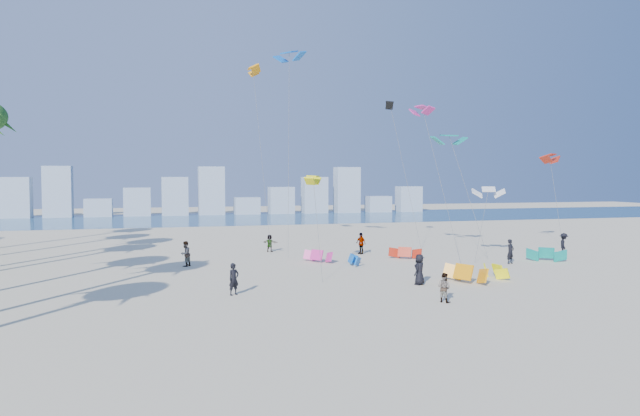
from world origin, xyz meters
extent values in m
plane|color=beige|center=(0.00, 0.00, 0.00)|extent=(220.00, 220.00, 0.00)
plane|color=navy|center=(0.00, 72.00, 0.01)|extent=(220.00, 220.00, 0.00)
imported|color=black|center=(-3.82, 9.49, 0.90)|extent=(0.79, 0.70, 1.81)
imported|color=gray|center=(6.72, 4.61, 0.79)|extent=(0.92, 0.97, 1.58)
imported|color=black|center=(7.66, 9.73, 0.95)|extent=(1.10, 1.06, 1.90)
imported|color=gray|center=(9.02, 24.66, 0.93)|extent=(0.85, 1.17, 1.85)
imported|color=black|center=(25.09, 18.97, 0.97)|extent=(1.28, 1.44, 1.93)
imported|color=gray|center=(1.73, 28.29, 0.77)|extent=(1.40, 1.24, 1.54)
imported|color=black|center=(18.16, 16.13, 0.94)|extent=(0.80, 0.68, 1.88)
imported|color=gray|center=(-5.93, 21.33, 0.94)|extent=(1.13, 1.16, 1.88)
cylinder|color=#595959|center=(2.40, 14.43, 3.35)|extent=(0.61, 4.67, 6.72)
cylinder|color=#595959|center=(13.27, 18.16, 6.16)|extent=(0.52, 6.00, 12.33)
cylinder|color=#595959|center=(17.02, 20.64, 5.08)|extent=(1.97, 3.30, 10.17)
cylinder|color=#595959|center=(1.06, 28.44, 8.28)|extent=(0.94, 3.84, 16.56)
cylinder|color=#595959|center=(14.42, 27.72, 6.84)|extent=(1.99, 3.06, 13.69)
cylinder|color=#595959|center=(16.99, 18.38, 2.83)|extent=(2.40, 2.11, 5.66)
cylinder|color=#595959|center=(2.79, 25.17, 8.63)|extent=(0.74, 2.64, 17.25)
cylinder|color=#595959|center=(28.97, 25.29, 4.36)|extent=(0.22, 2.06, 8.74)
cube|color=#9EADBF|center=(-29.60, 82.00, 3.30)|extent=(4.40, 3.00, 6.60)
cube|color=#9EADBF|center=(-23.40, 82.00, 4.20)|extent=(4.40, 3.00, 8.40)
cube|color=#9EADBF|center=(-17.20, 82.00, 1.50)|extent=(4.40, 3.00, 3.00)
cube|color=#9EADBF|center=(-11.00, 82.00, 2.40)|extent=(4.40, 3.00, 4.80)
cube|color=#9EADBF|center=(-4.80, 82.00, 3.30)|extent=(4.40, 3.00, 6.60)
cube|color=#9EADBF|center=(1.40, 82.00, 4.20)|extent=(4.40, 3.00, 8.40)
cube|color=#9EADBF|center=(7.60, 82.00, 1.50)|extent=(4.40, 3.00, 3.00)
cube|color=#9EADBF|center=(13.80, 82.00, 2.40)|extent=(4.40, 3.00, 4.80)
cube|color=#9EADBF|center=(20.00, 82.00, 3.30)|extent=(4.40, 3.00, 6.60)
cube|color=#9EADBF|center=(26.20, 82.00, 4.20)|extent=(4.40, 3.00, 8.40)
cube|color=#9EADBF|center=(32.40, 82.00, 1.50)|extent=(4.40, 3.00, 3.00)
cube|color=#9EADBF|center=(38.60, 82.00, 2.40)|extent=(4.40, 3.00, 4.80)
camera|label=1|loc=(-8.01, -24.27, 6.69)|focal=33.85mm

